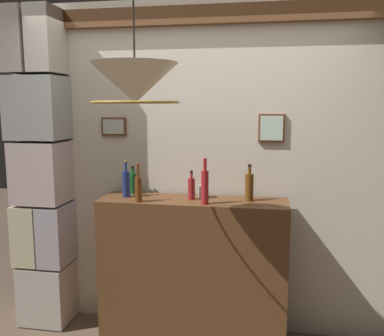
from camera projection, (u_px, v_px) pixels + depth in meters
panelled_rear_partition at (199, 160)px, 3.36m from camera, size 3.18×0.15×2.66m
stone_pillar at (43, 172)px, 3.43m from camera, size 0.44×0.40×2.59m
bar_shelf_unit at (193, 271)px, 3.22m from camera, size 1.43×0.40×1.14m
liquor_bottle_vermouth at (205, 186)px, 2.97m from camera, size 0.05×0.05×0.33m
liquor_bottle_whiskey at (191, 188)px, 3.13m from camera, size 0.05×0.05×0.22m
liquor_bottle_tequila at (138, 188)px, 3.05m from camera, size 0.05×0.05×0.28m
liquor_bottle_bourbon at (249, 186)px, 3.08m from camera, size 0.06×0.06×0.28m
liquor_bottle_vodka at (126, 183)px, 3.21m from camera, size 0.06×0.06×0.29m
liquor_bottle_brandy at (133, 183)px, 3.35m from camera, size 0.07×0.07×0.22m
glass_tumbler_rocks at (203, 191)px, 3.20m from camera, size 0.07×0.07×0.09m
pendant_lamp at (135, 84)px, 2.39m from camera, size 0.52×0.52×0.67m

